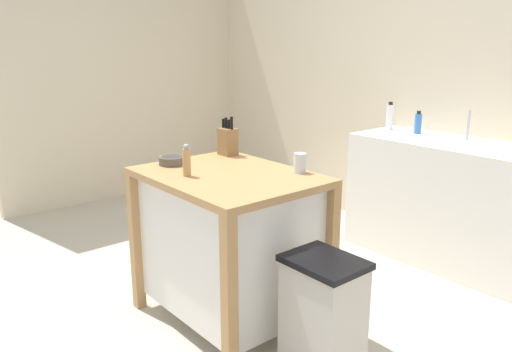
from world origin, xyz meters
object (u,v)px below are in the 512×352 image
Objects in this scene: kitchen_island at (229,239)px; knife_block at (228,141)px; trash_bin at (323,320)px; bottle_hand_soap at (418,123)px; bowl_ceramic_wide at (172,160)px; bottle_dish_soap at (390,117)px; sink_faucet at (468,125)px; drinking_cup at (300,163)px; pepper_grinder at (187,161)px.

knife_block is (-0.37, 0.28, 0.48)m from kitchen_island.
trash_bin is 2.09m from bottle_hand_soap.
knife_block is 0.41m from bowl_ceramic_wide.
bottle_dish_soap is at bearing 98.17° from kitchen_island.
kitchen_island is 1.89m from bottle_hand_soap.
knife_block is 1.76m from sink_faucet.
pepper_grinder is at bearing -122.96° from drinking_cup.
bottle_hand_soap is at bearing 90.22° from kitchen_island.
bottle_hand_soap reaches higher than bowl_ceramic_wide.
bowl_ceramic_wide is 0.69× the size of bottle_dish_soap.
pepper_grinder is 0.28× the size of trash_bin.
pepper_grinder is 1.00× the size of bottle_hand_soap.
bottle_dish_soap reaches higher than trash_bin.
kitchen_island is 1.98m from sink_faucet.
bowl_ceramic_wide is at bearing -89.98° from knife_block.
drinking_cup reaches higher than kitchen_island.
bowl_ceramic_wide is 0.87× the size of pepper_grinder.
sink_faucet is (0.47, 2.08, 0.04)m from pepper_grinder.
bowl_ceramic_wide reaches higher than kitchen_island.
drinking_cup is at bearing 147.18° from trash_bin.
knife_block reaches higher than bowl_ceramic_wide.
bottle_dish_soap is (-0.99, 1.83, 0.68)m from trash_bin.
sink_faucet is at bearing 77.38° from pepper_grinder.
bottle_hand_soap reaches higher than pepper_grinder.
bottle_dish_soap is at bearing 94.71° from pepper_grinder.
kitchen_island is at bearing -81.83° from bottle_dish_soap.
bottle_dish_soap reaches higher than drinking_cup.
kitchen_island is 5.63× the size of bottle_hand_soap.
drinking_cup is at bearing 57.04° from pepper_grinder.
bottle_dish_soap is (-0.50, 1.51, 0.06)m from drinking_cup.
bottle_dish_soap is (-0.17, 2.03, 0.03)m from pepper_grinder.
bottle_dish_soap is at bearing 85.88° from knife_block.
pepper_grinder is 2.03m from bottle_dish_soap.
trash_bin is 3.60× the size of bottle_hand_soap.
sink_faucet is at bearing 6.52° from bottle_hand_soap.
kitchen_island is 1.57× the size of trash_bin.
sink_faucet is 1.26× the size of bottle_hand_soap.
bottle_hand_soap is at bearing 2.11° from bottle_dish_soap.
pepper_grinder is 2.13m from sink_faucet.
pepper_grinder is at bearing -102.62° from sink_faucet.
knife_block is 1.55m from bottle_dish_soap.
bottle_hand_soap reaches higher than trash_bin.
kitchen_island reaches higher than trash_bin.
knife_block is 1.42× the size of bottle_hand_soap.
trash_bin is at bearing -0.34° from kitchen_island.
bottle_hand_soap reaches higher than kitchen_island.
pepper_grinder is (-0.09, -0.20, 0.47)m from kitchen_island.
pepper_grinder is (-0.34, -0.52, 0.03)m from drinking_cup.
bowl_ceramic_wide is at bearing -160.58° from kitchen_island.
drinking_cup is (0.24, 0.31, 0.44)m from kitchen_island.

